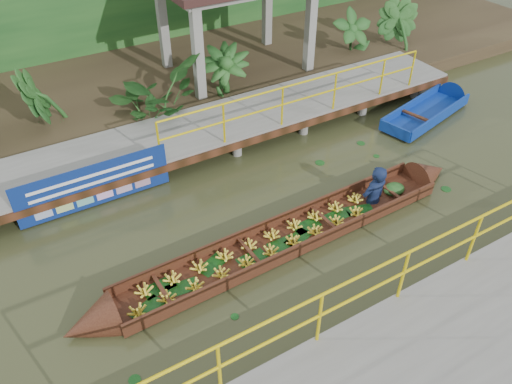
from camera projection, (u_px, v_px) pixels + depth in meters
ground at (258, 232)px, 10.17m from camera, size 80.00×80.00×0.00m
land_strip at (132, 81)px, 15.11m from camera, size 30.00×8.00×0.45m
far_dock at (187, 135)px, 12.20m from camera, size 16.00×2.06×1.66m
near_dock at (456, 357)px, 7.54m from camera, size 18.00×2.40×1.73m
vendor_boat at (305, 224)px, 9.95m from camera, size 8.88×1.14×2.15m
moored_blue_boat at (441, 103)px, 14.19m from camera, size 3.65×1.71×0.84m
blue_banner at (94, 185)px, 10.49m from camera, size 3.25×0.04×1.02m
tropical_plants at (210, 69)px, 13.71m from camera, size 14.07×1.07×1.34m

